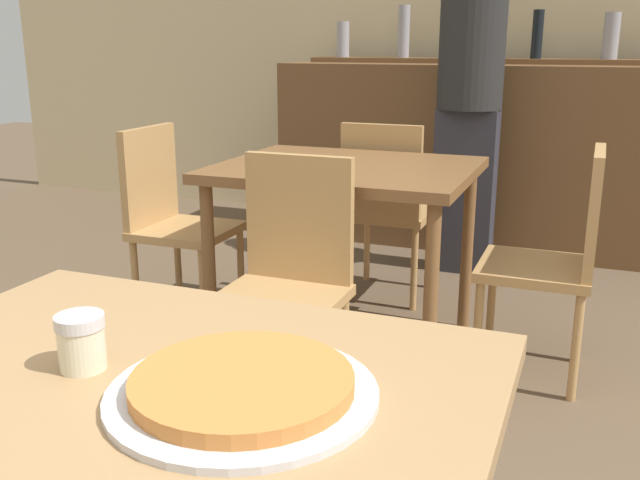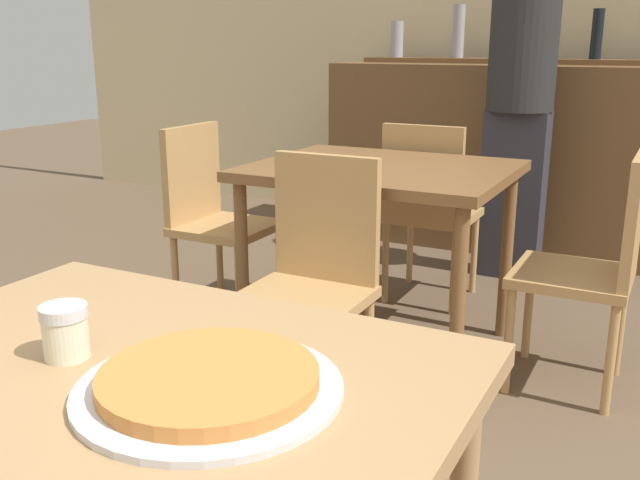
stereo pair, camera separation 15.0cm
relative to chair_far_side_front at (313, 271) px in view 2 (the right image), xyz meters
name	(u,v)px [view 2 (the right image)]	position (x,y,z in m)	size (l,w,h in m)	color
wall_back	(572,13)	(0.31, 2.86, 0.90)	(8.00, 0.05, 2.80)	beige
dining_table_near	(115,428)	(0.31, -1.25, 0.15)	(1.04, 0.86, 0.73)	#A87F51
dining_table_far	(381,188)	(0.00, 0.58, 0.18)	(0.99, 0.82, 0.76)	brown
bar_counter	(545,160)	(0.31, 2.36, 0.05)	(2.60, 0.56, 1.10)	brown
bar_back_shelf	(555,53)	(0.29, 2.50, 0.67)	(2.39, 0.24, 0.35)	brown
chair_far_side_front	(313,271)	(0.00, 0.00, 0.00)	(0.40, 0.40, 0.87)	tan
chair_far_side_back	(428,203)	(0.00, 1.16, 0.00)	(0.40, 0.40, 0.87)	tan
chair_far_side_left	(212,209)	(-0.82, 0.58, 0.00)	(0.40, 0.40, 0.87)	tan
chair_far_side_right	(598,259)	(0.82, 0.58, 0.00)	(0.40, 0.40, 0.87)	tan
pizza_tray	(209,383)	(0.47, -1.21, 0.25)	(0.40, 0.40, 0.04)	silver
cheese_shaker	(65,331)	(0.19, -1.21, 0.28)	(0.08, 0.08, 0.09)	beige
person_standing	(521,85)	(0.26, 1.78, 0.52)	(0.34, 0.34, 1.85)	#2D2D38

